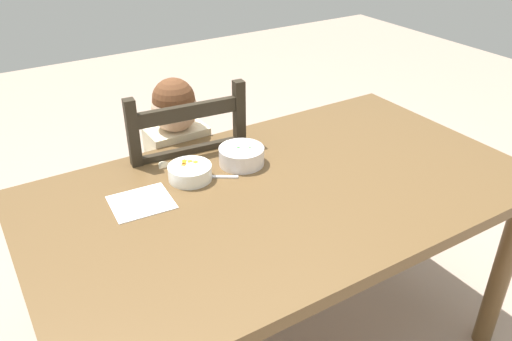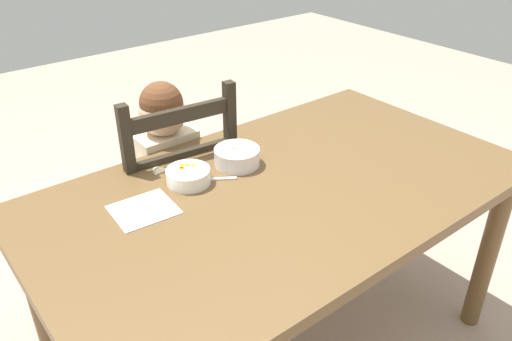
% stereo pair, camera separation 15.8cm
% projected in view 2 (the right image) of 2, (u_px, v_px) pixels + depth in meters
% --- Properties ---
extents(dining_table, '(1.57, 0.90, 0.74)m').
position_uv_depth(dining_table, '(283.00, 210.00, 1.65)').
color(dining_table, brown).
rests_on(dining_table, ground).
extents(dining_chair, '(0.46, 0.46, 0.97)m').
position_uv_depth(dining_chair, '(173.00, 205.00, 2.01)').
color(dining_chair, black).
rests_on(dining_chair, ground).
extents(child_figure, '(0.32, 0.31, 0.96)m').
position_uv_depth(child_figure, '(171.00, 167.00, 1.92)').
color(child_figure, beige).
rests_on(child_figure, ground).
extents(bowl_of_peas, '(0.15, 0.15, 0.06)m').
position_uv_depth(bowl_of_peas, '(237.00, 156.00, 1.70)').
color(bowl_of_peas, white).
rests_on(bowl_of_peas, dining_table).
extents(bowl_of_carrots, '(0.14, 0.14, 0.05)m').
position_uv_depth(bowl_of_carrots, '(188.00, 176.00, 1.60)').
color(bowl_of_carrots, white).
rests_on(bowl_of_carrots, dining_table).
extents(spoon, '(0.13, 0.09, 0.01)m').
position_uv_depth(spoon, '(207.00, 179.00, 1.63)').
color(spoon, silver).
rests_on(spoon, dining_table).
extents(paper_napkin, '(0.19, 0.17, 0.00)m').
position_uv_depth(paper_napkin, '(144.00, 210.00, 1.48)').
color(paper_napkin, white).
rests_on(paper_napkin, dining_table).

